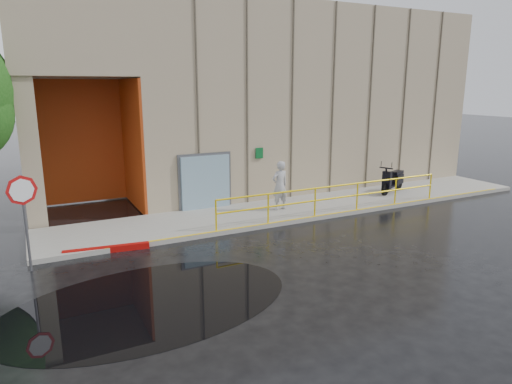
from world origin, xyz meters
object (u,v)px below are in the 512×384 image
person (280,186)px  stop_sign (23,202)px  scooter (393,174)px  red_curb (107,249)px

person → stop_sign: bearing=5.6°
scooter → stop_sign: stop_sign is taller
stop_sign → scooter: bearing=11.8°
person → stop_sign: (-8.49, -1.84, 0.78)m
stop_sign → red_curb: bearing=18.2°
stop_sign → red_curb: stop_sign is taller
red_curb → stop_sign: bearing=-165.5°
red_curb → scooter: bearing=7.1°
scooter → red_curb: bearing=164.9°
scooter → stop_sign: size_ratio=0.75×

